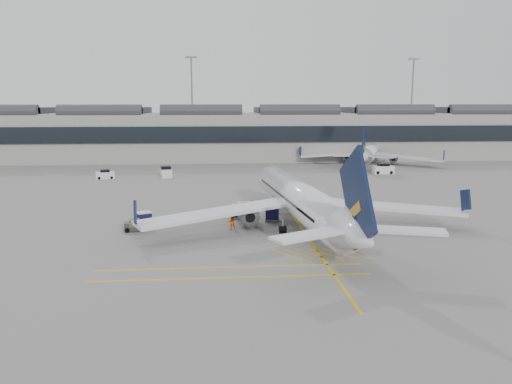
{
  "coord_description": "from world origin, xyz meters",
  "views": [
    {
      "loc": [
        0.79,
        -49.23,
        13.25
      ],
      "look_at": [
        5.1,
        2.66,
        4.0
      ],
      "focal_mm": 35.0,
      "sensor_mm": 36.0,
      "label": 1
    }
  ],
  "objects": [
    {
      "name": "airliner_far",
      "position": [
        35.03,
        58.02,
        2.66
      ],
      "size": [
        28.93,
        31.97,
        9.05
      ],
      "rotation": [
        0.0,
        0.0,
        -0.4
      ],
      "color": "white",
      "rests_on": "ground"
    },
    {
      "name": "belt_loader",
      "position": [
        9.62,
        10.75,
        0.56
      ],
      "size": [
        4.78,
        2.17,
        1.9
      ],
      "rotation": [
        0.0,
        0.0,
        -0.18
      ],
      "color": "silver",
      "rests_on": "ground"
    },
    {
      "name": "service_van_right",
      "position": [
        32.94,
        43.16,
        0.89
      ],
      "size": [
        3.91,
        2.0,
        2.0
      ],
      "rotation": [
        0.0,
        0.0,
        -0.01
      ],
      "color": "white",
      "rests_on": "ground"
    },
    {
      "name": "safety_cone_engine",
      "position": [
        15.2,
        5.62,
        0.23
      ],
      "size": [
        0.33,
        0.33,
        0.45
      ],
      "primitive_type": "cone",
      "color": "#F24C0A",
      "rests_on": "ground"
    },
    {
      "name": "baggage_cart_a",
      "position": [
        7.24,
        6.01,
        0.89
      ],
      "size": [
        1.81,
        1.59,
        1.67
      ],
      "rotation": [
        0.0,
        0.0,
        -0.2
      ],
      "color": "gray",
      "rests_on": "ground"
    },
    {
      "name": "service_van_left",
      "position": [
        -18.77,
        40.74,
        0.73
      ],
      "size": [
        3.48,
        2.31,
        1.64
      ],
      "rotation": [
        0.0,
        0.0,
        0.24
      ],
      "color": "white",
      "rests_on": "ground"
    },
    {
      "name": "ramp_agent_b",
      "position": [
        2.47,
        2.49,
        0.86
      ],
      "size": [
        0.96,
        0.82,
        1.71
      ],
      "primitive_type": "imported",
      "rotation": [
        0.0,
        0.0,
        3.37
      ],
      "color": "orange",
      "rests_on": "ground"
    },
    {
      "name": "pushback_tug",
      "position": [
        -7.72,
        2.87,
        0.55
      ],
      "size": [
        2.39,
        1.67,
        1.24
      ],
      "rotation": [
        0.0,
        0.0,
        0.15
      ],
      "color": "#505246",
      "rests_on": "ground"
    },
    {
      "name": "terminal",
      "position": [
        0.0,
        71.93,
        6.14
      ],
      "size": [
        200.0,
        20.45,
        12.4
      ],
      "color": "#9E9E99",
      "rests_on": "ground"
    },
    {
      "name": "baggage_cart_c",
      "position": [
        3.42,
        7.6,
        0.88
      ],
      "size": [
        1.82,
        1.61,
        1.64
      ],
      "rotation": [
        0.0,
        0.0,
        -0.24
      ],
      "color": "gray",
      "rests_on": "ground"
    },
    {
      "name": "baggage_cart_d",
      "position": [
        -6.99,
        4.29,
        0.91
      ],
      "size": [
        2.02,
        1.89,
        1.69
      ],
      "rotation": [
        0.0,
        0.0,
        0.45
      ],
      "color": "gray",
      "rests_on": "ground"
    },
    {
      "name": "ground",
      "position": [
        0.0,
        0.0,
        0.0
      ],
      "size": [
        220.0,
        220.0,
        0.0
      ],
      "primitive_type": "plane",
      "color": "gray",
      "rests_on": "ground"
    },
    {
      "name": "service_van_mid",
      "position": [
        -8.18,
        42.11,
        0.88
      ],
      "size": [
        2.66,
        4.13,
        1.96
      ],
      "rotation": [
        0.0,
        0.0,
        1.78
      ],
      "color": "white",
      "rests_on": "ground"
    },
    {
      "name": "ramp_agent_a",
      "position": [
        5.24,
        9.75,
        0.89
      ],
      "size": [
        0.77,
        0.75,
        1.79
      ],
      "primitive_type": "imported",
      "rotation": [
        0.0,
        0.0,
        0.7
      ],
      "color": "orange",
      "rests_on": "ground"
    },
    {
      "name": "baggage_cart_b",
      "position": [
        4.25,
        7.5,
        1.02
      ],
      "size": [
        2.19,
        2.0,
        1.9
      ],
      "rotation": [
        0.0,
        0.0,
        0.34
      ],
      "color": "gray",
      "rests_on": "ground"
    },
    {
      "name": "airliner_main",
      "position": [
        9.96,
        2.52,
        3.01
      ],
      "size": [
        35.16,
        38.57,
        10.26
      ],
      "rotation": [
        0.0,
        0.0,
        0.09
      ],
      "color": "white",
      "rests_on": "ground"
    },
    {
      "name": "apron_markings",
      "position": [
        10.0,
        10.0,
        0.01
      ],
      "size": [
        0.25,
        60.0,
        0.01
      ],
      "primitive_type": "cube",
      "color": "gold",
      "rests_on": "ground"
    },
    {
      "name": "safety_cone_nose",
      "position": [
        10.94,
        20.53,
        0.25
      ],
      "size": [
        0.36,
        0.36,
        0.5
      ],
      "primitive_type": "cone",
      "color": "#F24C0A",
      "rests_on": "ground"
    },
    {
      "name": "light_masts",
      "position": [
        -1.67,
        86.0,
        14.49
      ],
      "size": [
        113.0,
        0.6,
        25.45
      ],
      "color": "slate",
      "rests_on": "ground"
    }
  ]
}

